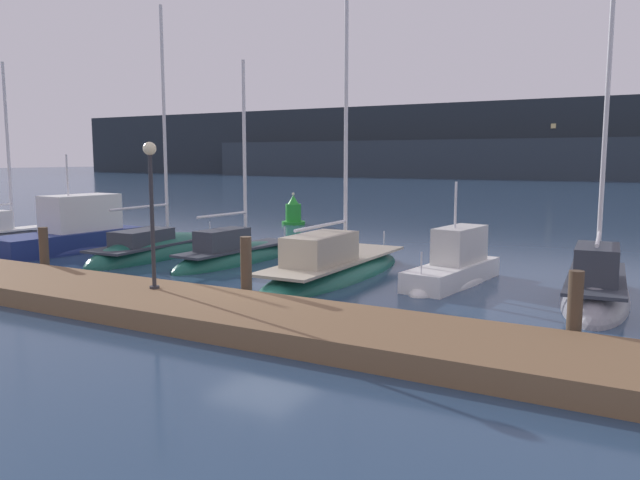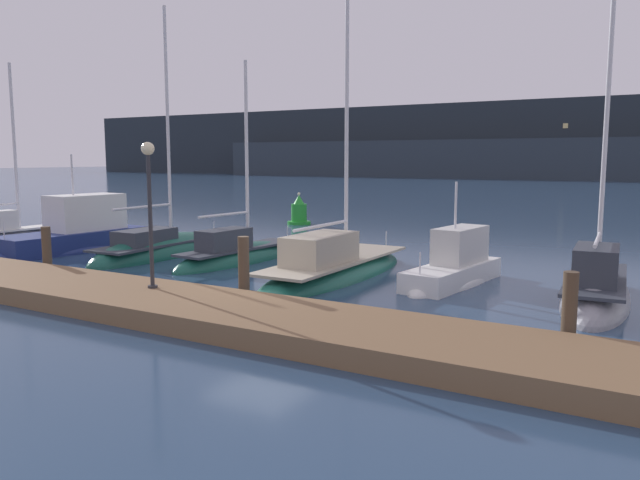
# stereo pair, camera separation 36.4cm
# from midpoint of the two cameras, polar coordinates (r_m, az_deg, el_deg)

# --- Properties ---
(ground_plane) EXTENTS (400.00, 400.00, 0.00)m
(ground_plane) POSITION_cam_midpoint_polar(r_m,az_deg,el_deg) (16.31, -4.75, -5.39)
(ground_plane) COLOR navy
(dock) EXTENTS (40.02, 2.80, 0.45)m
(dock) POSITION_cam_midpoint_polar(r_m,az_deg,el_deg) (14.43, -10.21, -6.28)
(dock) COLOR brown
(dock) RESTS_ON ground
(mooring_pile_1) EXTENTS (0.28, 0.28, 1.53)m
(mooring_pile_1) POSITION_cam_midpoint_polar(r_m,az_deg,el_deg) (20.97, -23.25, -0.96)
(mooring_pile_1) COLOR #4C3D2D
(mooring_pile_1) RESTS_ON ground
(mooring_pile_2) EXTENTS (0.28, 0.28, 1.71)m
(mooring_pile_2) POSITION_cam_midpoint_polar(r_m,az_deg,el_deg) (15.56, -6.32, -2.82)
(mooring_pile_2) COLOR #4C3D2D
(mooring_pile_2) RESTS_ON ground
(mooring_pile_3) EXTENTS (0.28, 0.28, 1.54)m
(mooring_pile_3) POSITION_cam_midpoint_polar(r_m,az_deg,el_deg) (12.70, 22.61, -6.12)
(mooring_pile_3) COLOR #4C3D2D
(mooring_pile_3) RESTS_ON ground
(sailboat_berth_1) EXTENTS (1.45, 5.19, 8.14)m
(sailboat_berth_1) POSITION_cam_midpoint_polar(r_m,az_deg,el_deg) (29.05, -26.19, -0.08)
(sailboat_berth_1) COLOR gray
(sailboat_berth_1) RESTS_ON ground
(motorboat_berth_2) EXTENTS (2.67, 6.64, 4.32)m
(motorboat_berth_2) POSITION_cam_midpoint_polar(r_m,az_deg,el_deg) (26.46, -21.08, -0.00)
(motorboat_berth_2) COLOR navy
(motorboat_berth_2) RESTS_ON ground
(sailboat_berth_3) EXTENTS (2.34, 7.14, 9.96)m
(sailboat_berth_3) POSITION_cam_midpoint_polar(r_m,az_deg,el_deg) (24.05, -13.93, -1.19)
(sailboat_berth_3) COLOR #195647
(sailboat_berth_3) RESTS_ON ground
(sailboat_berth_4) EXTENTS (1.90, 6.24, 7.63)m
(sailboat_berth_4) POSITION_cam_midpoint_polar(r_m,az_deg,el_deg) (22.07, -7.05, -1.69)
(sailboat_berth_4) COLOR #195647
(sailboat_berth_4) RESTS_ON ground
(sailboat_berth_5) EXTENTS (2.15, 8.21, 11.21)m
(sailboat_berth_5) POSITION_cam_midpoint_polar(r_m,az_deg,el_deg) (19.15, 1.86, -2.90)
(sailboat_berth_5) COLOR #195647
(sailboat_berth_5) RESTS_ON ground
(motorboat_berth_6) EXTENTS (1.92, 4.81, 3.43)m
(motorboat_berth_6) POSITION_cam_midpoint_polar(r_m,az_deg,el_deg) (18.57, 12.68, -3.07)
(motorboat_berth_6) COLOR white
(motorboat_berth_6) RESTS_ON ground
(sailboat_berth_7) EXTENTS (2.05, 6.11, 9.00)m
(sailboat_berth_7) POSITION_cam_midpoint_polar(r_m,az_deg,el_deg) (17.26, 24.42, -4.84)
(sailboat_berth_7) COLOR gray
(sailboat_berth_7) RESTS_ON ground
(channel_buoy) EXTENTS (1.28, 1.28, 1.75)m
(channel_buoy) POSITION_cam_midpoint_polar(r_m,az_deg,el_deg) (34.36, -1.63, 2.50)
(channel_buoy) COLOR green
(channel_buoy) RESTS_ON ground
(dock_lamppost) EXTENTS (0.32, 0.32, 3.57)m
(dock_lamppost) POSITION_cam_midpoint_polar(r_m,az_deg,el_deg) (15.65, -14.70, 4.46)
(dock_lamppost) COLOR #2D2D33
(dock_lamppost) RESTS_ON dock
(hillside_backdrop) EXTENTS (240.00, 23.00, 13.57)m
(hillside_backdrop) POSITION_cam_midpoint_polar(r_m,az_deg,el_deg) (118.71, 26.06, 8.04)
(hillside_backdrop) COLOR #232B33
(hillside_backdrop) RESTS_ON ground
(rowboat_adrift) EXTENTS (2.26, 3.38, 0.56)m
(rowboat_adrift) POSITION_cam_midpoint_polar(r_m,az_deg,el_deg) (39.33, -18.24, 1.85)
(rowboat_adrift) COLOR #195647
(rowboat_adrift) RESTS_ON ground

